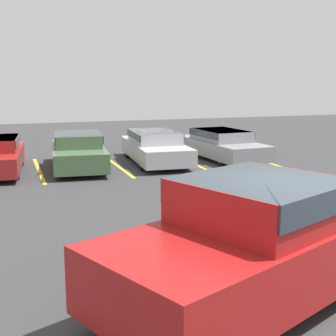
# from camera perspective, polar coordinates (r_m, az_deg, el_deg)

# --- Properties ---
(ground_plane) EXTENTS (60.00, 60.00, 0.00)m
(ground_plane) POSITION_cam_1_polar(r_m,az_deg,el_deg) (6.92, 17.25, -16.27)
(ground_plane) COLOR #38383A
(stall_stripe_b) EXTENTS (0.12, 4.88, 0.01)m
(stall_stripe_b) POSITION_cam_1_polar(r_m,az_deg,el_deg) (16.81, -15.46, -0.24)
(stall_stripe_b) COLOR yellow
(stall_stripe_b) RESTS_ON ground_plane
(stall_stripe_c) EXTENTS (0.12, 4.88, 0.01)m
(stall_stripe_c) POSITION_cam_1_polar(r_m,az_deg,el_deg) (17.20, -6.26, 0.33)
(stall_stripe_c) COLOR yellow
(stall_stripe_c) RESTS_ON ground_plane
(stall_stripe_d) EXTENTS (0.12, 4.88, 0.01)m
(stall_stripe_d) POSITION_cam_1_polar(r_m,az_deg,el_deg) (18.02, 2.32, 0.86)
(stall_stripe_d) COLOR yellow
(stall_stripe_d) RESTS_ON ground_plane
(stall_stripe_e) EXTENTS (0.12, 4.88, 0.01)m
(stall_stripe_e) POSITION_cam_1_polar(r_m,az_deg,el_deg) (19.20, 10.01, 1.31)
(stall_stripe_e) COLOR yellow
(stall_stripe_e) RESTS_ON ground_plane
(pickup_truck) EXTENTS (5.86, 4.04, 1.76)m
(pickup_truck) POSITION_cam_1_polar(r_m,az_deg,el_deg) (6.91, 12.49, -8.16)
(pickup_truck) COLOR #A51919
(pickup_truck) RESTS_ON ground_plane
(parked_sedan_b) EXTENTS (2.17, 4.58, 1.24)m
(parked_sedan_b) POSITION_cam_1_polar(r_m,az_deg,el_deg) (16.74, -10.90, 2.19)
(parked_sedan_b) COLOR #4C6B47
(parked_sedan_b) RESTS_ON ground_plane
(parked_sedan_c) EXTENTS (2.10, 4.90, 1.17)m
(parked_sedan_c) POSITION_cam_1_polar(r_m,az_deg,el_deg) (17.62, -1.62, 2.71)
(parked_sedan_c) COLOR #B7BABF
(parked_sedan_c) RESTS_ON ground_plane
(parked_sedan_d) EXTENTS (2.06, 4.77, 1.15)m
(parked_sedan_d) POSITION_cam_1_polar(r_m,az_deg,el_deg) (18.55, 6.54, 2.98)
(parked_sedan_d) COLOR gray
(parked_sedan_d) RESTS_ON ground_plane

